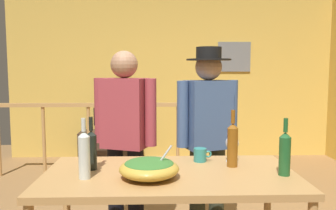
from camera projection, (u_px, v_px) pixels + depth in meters
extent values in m
cube|color=gold|center=(172.00, 71.00, 5.69)|extent=(5.18, 0.10, 2.78)
cube|color=slate|center=(234.00, 57.00, 5.64)|extent=(0.52, 0.03, 0.47)
cylinder|color=#B2844C|center=(44.00, 142.00, 4.69)|extent=(0.04, 0.04, 0.92)
cylinder|color=#B2844C|center=(89.00, 141.00, 4.71)|extent=(0.04, 0.04, 0.92)
cylinder|color=#B2844C|center=(133.00, 141.00, 4.73)|extent=(0.04, 0.04, 0.92)
cylinder|color=#B2844C|center=(178.00, 141.00, 4.75)|extent=(0.04, 0.04, 0.92)
cylinder|color=#B2844C|center=(222.00, 140.00, 4.77)|extent=(0.04, 0.04, 0.92)
cube|color=#B2844C|center=(111.00, 105.00, 4.67)|extent=(3.04, 0.07, 0.05)
cube|color=#B2844C|center=(222.00, 137.00, 4.76)|extent=(0.10, 0.10, 1.02)
cube|color=#38281E|center=(110.00, 146.00, 5.43)|extent=(0.90, 0.40, 0.47)
cube|color=black|center=(110.00, 131.00, 5.41)|extent=(0.20, 0.12, 0.02)
cylinder|color=black|center=(110.00, 127.00, 5.40)|extent=(0.03, 0.03, 0.08)
cube|color=black|center=(109.00, 117.00, 5.36)|extent=(0.46, 0.06, 0.27)
cube|color=black|center=(109.00, 117.00, 5.33)|extent=(0.42, 0.01, 0.24)
cube|color=#B2844C|center=(170.00, 176.00, 2.15)|extent=(1.53, 0.81, 0.04)
ellipsoid|color=gold|center=(149.00, 169.00, 2.03)|extent=(0.35, 0.35, 0.11)
ellipsoid|color=#38702D|center=(149.00, 164.00, 2.03)|extent=(0.28, 0.28, 0.05)
cylinder|color=silver|center=(161.00, 160.00, 2.03)|extent=(0.13, 0.01, 0.18)
cylinder|color=silver|center=(232.00, 161.00, 2.39)|extent=(0.08, 0.08, 0.01)
cylinder|color=silver|center=(232.00, 155.00, 2.39)|extent=(0.01, 0.01, 0.09)
ellipsoid|color=silver|center=(232.00, 143.00, 2.38)|extent=(0.09, 0.09, 0.10)
cylinder|color=brown|center=(232.00, 147.00, 2.27)|extent=(0.07, 0.07, 0.25)
cone|color=brown|center=(233.00, 126.00, 2.25)|extent=(0.07, 0.07, 0.03)
cylinder|color=brown|center=(233.00, 117.00, 2.24)|extent=(0.03, 0.03, 0.09)
cylinder|color=silver|center=(84.00, 158.00, 2.02)|extent=(0.07, 0.07, 0.24)
cone|color=silver|center=(84.00, 134.00, 2.00)|extent=(0.07, 0.07, 0.03)
cylinder|color=silver|center=(83.00, 125.00, 2.00)|extent=(0.03, 0.03, 0.08)
cylinder|color=#1E5628|center=(285.00, 156.00, 2.08)|extent=(0.07, 0.07, 0.23)
cone|color=#1E5628|center=(285.00, 135.00, 2.07)|extent=(0.07, 0.07, 0.03)
cylinder|color=#1E5628|center=(286.00, 125.00, 2.06)|extent=(0.03, 0.03, 0.08)
cylinder|color=black|center=(91.00, 152.00, 2.20)|extent=(0.07, 0.07, 0.22)
cone|color=black|center=(91.00, 133.00, 2.19)|extent=(0.07, 0.07, 0.03)
cylinder|color=black|center=(91.00, 124.00, 2.18)|extent=(0.03, 0.03, 0.09)
cylinder|color=teal|center=(200.00, 155.00, 2.40)|extent=(0.09, 0.09, 0.09)
torus|color=teal|center=(208.00, 154.00, 2.40)|extent=(0.05, 0.01, 0.05)
cylinder|color=black|center=(136.00, 195.00, 2.89)|extent=(0.13, 0.13, 0.79)
cylinder|color=black|center=(116.00, 193.00, 2.94)|extent=(0.13, 0.13, 0.79)
cube|color=#9E3842|center=(125.00, 113.00, 2.85)|extent=(0.40, 0.33, 0.56)
cylinder|color=#9E3842|center=(151.00, 112.00, 2.77)|extent=(0.09, 0.09, 0.53)
cylinder|color=#9E3842|center=(100.00, 110.00, 2.91)|extent=(0.09, 0.09, 0.53)
sphere|color=#A37556|center=(124.00, 64.00, 2.81)|extent=(0.22, 0.22, 0.22)
cylinder|color=#2D3323|center=(217.00, 193.00, 2.97)|extent=(0.13, 0.13, 0.78)
cylinder|color=#2D3323|center=(197.00, 195.00, 2.90)|extent=(0.13, 0.13, 0.78)
cube|color=#3D5684|center=(208.00, 115.00, 2.87)|extent=(0.41, 0.33, 0.55)
cylinder|color=#3D5684|center=(232.00, 112.00, 2.95)|extent=(0.09, 0.09, 0.52)
cylinder|color=#3D5684|center=(183.00, 114.00, 2.78)|extent=(0.09, 0.09, 0.52)
sphere|color=tan|center=(209.00, 67.00, 2.83)|extent=(0.21, 0.21, 0.21)
cylinder|color=black|center=(209.00, 60.00, 2.82)|extent=(0.36, 0.36, 0.01)
cylinder|color=black|center=(209.00, 53.00, 2.82)|extent=(0.20, 0.20, 0.10)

